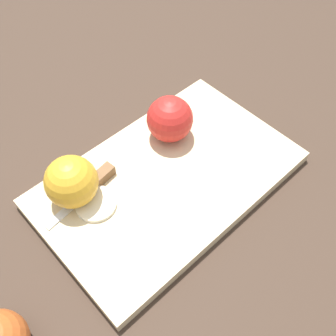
{
  "coord_description": "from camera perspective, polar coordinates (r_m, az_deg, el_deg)",
  "views": [
    {
      "loc": [
        0.29,
        0.22,
        0.52
      ],
      "look_at": [
        0.0,
        0.0,
        0.04
      ],
      "focal_mm": 42.0,
      "sensor_mm": 36.0,
      "label": 1
    }
  ],
  "objects": [
    {
      "name": "ground_plane",
      "position": [
        0.64,
        -0.0,
        -2.18
      ],
      "size": [
        4.0,
        4.0,
        0.0
      ],
      "primitive_type": "plane",
      "color": "#38281E"
    },
    {
      "name": "cutting_board",
      "position": [
        0.63,
        -0.0,
        -1.65
      ],
      "size": [
        0.44,
        0.32,
        0.02
      ],
      "color": "#D1B789",
      "rests_on": "ground_plane"
    },
    {
      "name": "apple_half_left",
      "position": [
        0.65,
        0.24,
        7.12
      ],
      "size": [
        0.08,
        0.08,
        0.08
      ],
      "rotation": [
        0.0,
        0.0,
        5.24
      ],
      "color": "red",
      "rests_on": "cutting_board"
    },
    {
      "name": "apple_half_right",
      "position": [
        0.58,
        -13.87,
        -1.96
      ],
      "size": [
        0.08,
        0.08,
        0.08
      ],
      "rotation": [
        0.0,
        0.0,
        6.11
      ],
      "color": "gold",
      "rests_on": "cutting_board"
    },
    {
      "name": "knife",
      "position": [
        0.61,
        -10.59,
        -2.08
      ],
      "size": [
        0.14,
        0.02,
        0.02
      ],
      "rotation": [
        0.0,
        0.0,
        -0.05
      ],
      "color": "silver",
      "rests_on": "cutting_board"
    },
    {
      "name": "apple_slice",
      "position": [
        0.6,
        -10.41,
        -5.13
      ],
      "size": [
        0.06,
        0.06,
        0.01
      ],
      "color": "#EFE5C6",
      "rests_on": "cutting_board"
    }
  ]
}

